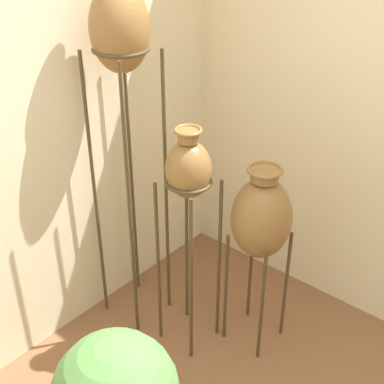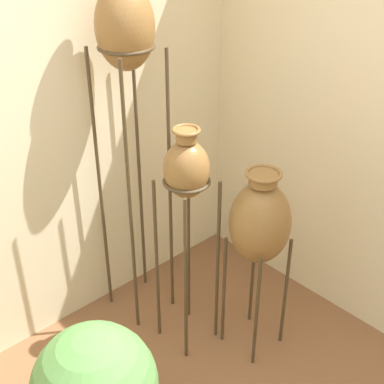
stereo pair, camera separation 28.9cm
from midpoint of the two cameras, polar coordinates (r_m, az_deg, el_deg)
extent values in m
cylinder|color=#473823|center=(2.96, -3.83, -2.09)|extent=(0.02, 0.02, 1.71)
cylinder|color=#473823|center=(3.12, 0.28, -0.15)|extent=(0.02, 0.02, 1.71)
cylinder|color=#473823|center=(3.16, -7.18, 0.00)|extent=(0.02, 0.02, 1.71)
cylinder|color=#473823|center=(3.31, -3.15, 1.72)|extent=(0.02, 0.02, 1.71)
torus|color=#473823|center=(2.80, -4.03, 15.15)|extent=(0.30, 0.30, 0.02)
ellipsoid|color=olive|center=(2.77, -4.11, 17.14)|extent=(0.30, 0.30, 0.45)
cylinder|color=#473823|center=(2.93, 2.18, -9.90)|extent=(0.02, 0.02, 1.08)
cylinder|color=#473823|center=(3.07, 5.47, -7.85)|extent=(0.02, 0.02, 1.08)
cylinder|color=#473823|center=(3.07, -1.08, -7.73)|extent=(0.02, 0.02, 1.08)
cylinder|color=#473823|center=(3.21, 2.21, -5.89)|extent=(0.02, 0.02, 1.08)
torus|color=#473823|center=(2.77, 2.42, 1.06)|extent=(0.25, 0.25, 0.02)
ellipsoid|color=olive|center=(2.73, 2.45, 2.36)|extent=(0.24, 0.24, 0.31)
cylinder|color=olive|center=(2.65, 2.54, 5.94)|extent=(0.11, 0.11, 0.06)
torus|color=olive|center=(2.64, 2.55, 6.53)|extent=(0.14, 0.14, 0.02)
cylinder|color=#473823|center=(3.04, 9.69, -12.79)|extent=(0.02, 0.02, 0.75)
cylinder|color=#473823|center=(3.20, 12.54, -10.57)|extent=(0.02, 0.02, 0.75)
cylinder|color=#473823|center=(3.16, 6.09, -10.60)|extent=(0.02, 0.02, 0.75)
cylinder|color=#473823|center=(3.31, 9.02, -8.60)|extent=(0.02, 0.02, 0.75)
torus|color=#473823|center=(2.94, 9.94, -5.05)|extent=(0.26, 0.26, 0.02)
ellipsoid|color=olive|center=(2.88, 10.12, -3.32)|extent=(0.33, 0.33, 0.47)
cylinder|color=olive|center=(2.75, 10.62, 1.31)|extent=(0.15, 0.15, 0.06)
torus|color=olive|center=(2.73, 10.68, 1.85)|extent=(0.19, 0.19, 0.02)
camera|label=1|loc=(0.14, -87.14, 1.68)|focal=50.00mm
camera|label=2|loc=(0.14, 92.86, -1.68)|focal=50.00mm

